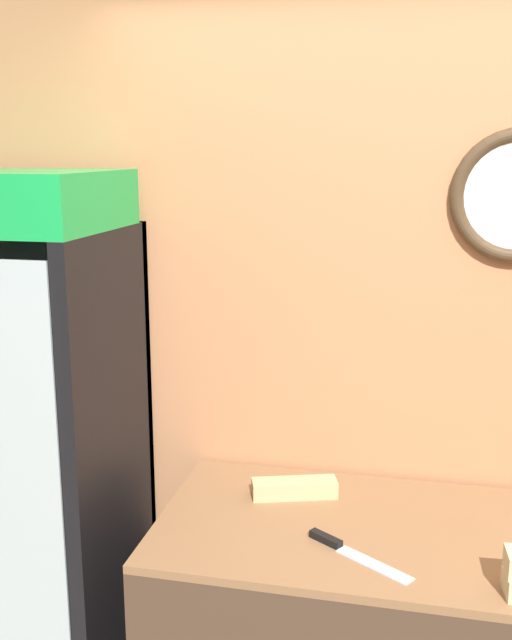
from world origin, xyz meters
The scene contains 4 objects.
wall_back centered at (0.00, 1.33, 1.36)m, with size 5.20×0.10×2.70m.
beverage_cooler centered at (-1.48, 1.02, 1.07)m, with size 0.73×0.63×1.96m.
sandwich_flat_left centered at (-0.55, 1.07, 0.93)m, with size 0.29×0.16×0.06m.
chefs_knife centered at (-0.35, 0.76, 0.91)m, with size 0.31×0.22×0.02m.
Camera 1 is at (-0.17, -1.17, 2.03)m, focal length 42.00 mm.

